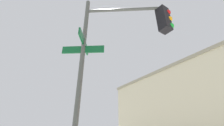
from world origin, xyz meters
TOP-DOWN VIEW (x-y plane):
  - traffic_signal_near at (-6.64, -5.79)m, footprint 1.93×2.43m
  - building_stucco at (-16.91, 18.00)m, footprint 18.12×20.31m

SIDE VIEW (x-z plane):
  - traffic_signal_near at x=-6.64m, z-range 1.00..6.05m
  - building_stucco at x=-16.91m, z-range 0.01..9.85m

